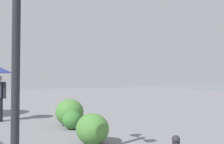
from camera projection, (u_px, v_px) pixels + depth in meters
The scene contains 4 objects.
lamppost at pixel (16, 25), 4.08m from camera, with size 0.98×0.28×3.73m.
shrub_low at pixel (92, 129), 5.78m from camera, with size 0.88×0.79×0.74m.
shrub_round at pixel (70, 112), 8.17m from camera, with size 1.05×0.95×0.89m.
shrub_wide at pixel (72, 120), 7.54m from camera, with size 0.68×0.62×0.58m.
Camera 1 is at (-0.92, 1.60, 1.58)m, focal length 38.29 mm.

